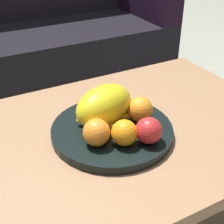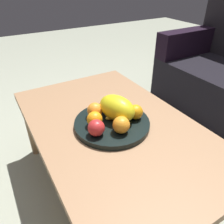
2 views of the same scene
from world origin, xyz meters
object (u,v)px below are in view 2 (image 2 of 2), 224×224
(orange_right, at_px, (135,112))
(banana_bunch, at_px, (118,112))
(coffee_table, at_px, (113,132))
(orange_front, at_px, (121,125))
(orange_left, at_px, (94,119))
(fruit_bowl, at_px, (112,123))
(orange_back, at_px, (95,110))
(apple_front, at_px, (96,128))
(melon_large_front, at_px, (116,107))

(orange_right, bearing_deg, banana_bunch, -125.03)
(coffee_table, distance_m, orange_right, 0.15)
(orange_front, xyz_separation_m, orange_right, (-0.05, 0.11, -0.00))
(orange_front, xyz_separation_m, orange_left, (-0.10, -0.08, -0.00))
(fruit_bowl, height_order, orange_back, orange_back)
(orange_left, height_order, orange_right, same)
(coffee_table, relative_size, orange_front, 15.12)
(orange_left, height_order, orange_back, orange_back)
(orange_front, height_order, banana_bunch, orange_front)
(fruit_bowl, bearing_deg, coffee_table, 123.21)
(orange_front, distance_m, apple_front, 0.10)
(orange_right, bearing_deg, orange_back, -124.26)
(coffee_table, bearing_deg, fruit_bowl, -56.79)
(orange_left, xyz_separation_m, apple_front, (0.06, -0.02, 0.00))
(orange_left, bearing_deg, coffee_table, 88.63)
(orange_right, bearing_deg, orange_left, -103.27)
(melon_large_front, bearing_deg, orange_right, 57.71)
(orange_left, bearing_deg, orange_right, 76.73)
(fruit_bowl, bearing_deg, banana_bunch, 107.53)
(coffee_table, xyz_separation_m, melon_large_front, (-0.00, 0.02, 0.13))
(orange_right, xyz_separation_m, banana_bunch, (-0.05, -0.07, -0.01))
(orange_front, bearing_deg, coffee_table, 168.28)
(melon_large_front, bearing_deg, banana_bunch, 84.46)
(orange_back, bearing_deg, fruit_bowl, 34.56)
(orange_front, bearing_deg, fruit_bowl, 175.45)
(orange_left, relative_size, orange_back, 0.96)
(fruit_bowl, height_order, orange_right, orange_right)
(coffee_table, relative_size, orange_back, 15.42)
(orange_right, bearing_deg, melon_large_front, -122.29)
(coffee_table, height_order, orange_right, orange_right)
(coffee_table, height_order, orange_back, orange_back)
(orange_left, bearing_deg, apple_front, -19.89)
(orange_left, relative_size, apple_front, 0.97)
(orange_left, bearing_deg, melon_large_front, 91.25)
(fruit_bowl, distance_m, orange_back, 0.10)
(melon_large_front, relative_size, orange_left, 2.67)
(coffee_table, xyz_separation_m, apple_front, (0.06, -0.12, 0.11))
(apple_front, relative_size, banana_bunch, 0.44)
(coffee_table, height_order, orange_front, orange_front)
(melon_large_front, distance_m, apple_front, 0.15)
(apple_front, bearing_deg, banana_bunch, 113.88)
(melon_large_front, height_order, apple_front, melon_large_front)
(banana_bunch, bearing_deg, melon_large_front, -95.54)
(melon_large_front, relative_size, orange_front, 2.51)
(orange_right, xyz_separation_m, orange_back, (-0.11, -0.15, 0.00))
(orange_back, distance_m, apple_front, 0.14)
(orange_left, relative_size, orange_right, 1.00)
(orange_front, relative_size, apple_front, 1.04)
(orange_back, height_order, banana_bunch, orange_back)
(coffee_table, xyz_separation_m, orange_right, (0.04, 0.09, 0.11))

